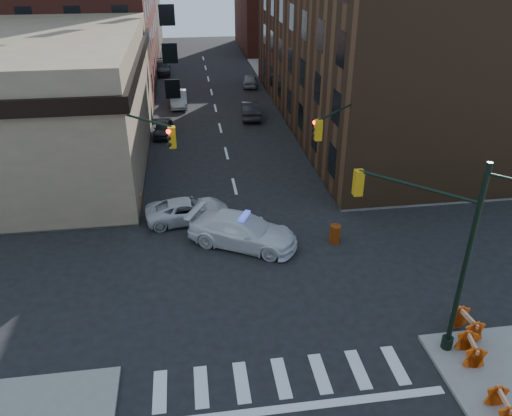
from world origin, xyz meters
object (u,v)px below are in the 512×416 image
object	(u,v)px
police_car	(243,231)
barrel_bank	(174,216)
barricade_nw_a	(132,200)
parked_car_enear	(251,109)
pickup	(188,210)
parked_car_wnear	(163,128)
parked_car_wfar	(179,99)
barrel_road	(335,234)
barricade_se_a	(466,325)
pedestrian_a	(92,205)
pedestrian_b	(58,212)

from	to	relation	value
police_car	barrel_bank	bearing A→B (deg)	79.88
barricade_nw_a	parked_car_enear	bearing A→B (deg)	51.38
pickup	parked_car_wnear	xyz separation A→B (m)	(-1.70, 14.97, -0.03)
parked_car_enear	barrel_bank	world-z (taller)	parked_car_enear
parked_car_wfar	barrel_road	size ratio (longest dim) A/B	4.40
parked_car_wfar	barrel_bank	bearing A→B (deg)	-91.81
parked_car_enear	pickup	bearing A→B (deg)	76.86
parked_car_wfar	parked_car_wnear	bearing A→B (deg)	-99.69
pickup	barricade_nw_a	bearing A→B (deg)	53.78
barricade_se_a	parked_car_enear	bearing A→B (deg)	3.00
barrel_bank	barricade_nw_a	size ratio (longest dim) A/B	0.75
pedestrian_a	barrel_road	bearing A→B (deg)	-16.66
pickup	barrel_bank	bearing A→B (deg)	97.69
police_car	pedestrian_b	size ratio (longest dim) A/B	3.76
barrel_bank	pedestrian_a	bearing A→B (deg)	167.43
parked_car_wnear	pedestrian_a	world-z (taller)	pedestrian_a
police_car	barricade_nw_a	bearing A→B (deg)	79.00
parked_car_wnear	pedestrian_b	world-z (taller)	pedestrian_b
pickup	parked_car_enear	xyz separation A→B (m)	(6.23, 18.75, 0.10)
pickup	barrel_road	world-z (taller)	pickup
pickup	barricade_nw_a	world-z (taller)	pickup
parked_car_enear	parked_car_wfar	bearing A→B (deg)	-30.12
parked_car_enear	barrel_road	distance (m)	22.36
parked_car_wnear	barricade_se_a	size ratio (longest dim) A/B	2.85
parked_car_enear	pedestrian_a	bearing A→B (deg)	62.04
barricade_nw_a	pedestrian_a	bearing A→B (deg)	-162.22
parked_car_wnear	pedestrian_a	xyz separation A→B (m)	(-3.79, -14.13, 0.37)
barricade_nw_a	barrel_road	bearing A→B (deg)	-35.19
barricade_se_a	barrel_bank	bearing A→B (deg)	40.35
parked_car_enear	pedestrian_b	bearing A→B (deg)	58.94
pedestrian_b	barricade_se_a	world-z (taller)	pedestrian_b
pedestrian_b	barrel_bank	xyz separation A→B (m)	(6.46, -0.57, -0.49)
barricade_se_a	pickup	bearing A→B (deg)	37.82
pedestrian_a	barrel_bank	bearing A→B (deg)	-10.93
police_car	barricade_se_a	bearing A→B (deg)	-107.74
pickup	barrel_road	bearing A→B (deg)	-120.57
pickup	parked_car_wnear	distance (m)	15.07
pickup	pedestrian_a	size ratio (longest dim) A/B	2.80
pedestrian_a	barrel_bank	world-z (taller)	pedestrian_a
pickup	parked_car_enear	size ratio (longest dim) A/B	1.03
police_car	parked_car_enear	size ratio (longest dim) A/B	1.26
parked_car_enear	pedestrian_a	xyz separation A→B (m)	(-11.72, -17.90, 0.24)
pickup	barrel_bank	size ratio (longest dim) A/B	5.32
pedestrian_b	police_car	bearing A→B (deg)	-14.29
pedestrian_b	parked_car_wfar	bearing A→B (deg)	77.86
parked_car_enear	parked_car_wnear	bearing A→B (deg)	30.68
barrel_road	barricade_nw_a	size ratio (longest dim) A/B	0.85
pickup	pedestrian_b	bearing A→B (deg)	80.99
pickup	barrel_road	distance (m)	8.60
barrel_road	barricade_se_a	xyz separation A→B (m)	(3.23, -7.94, 0.13)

